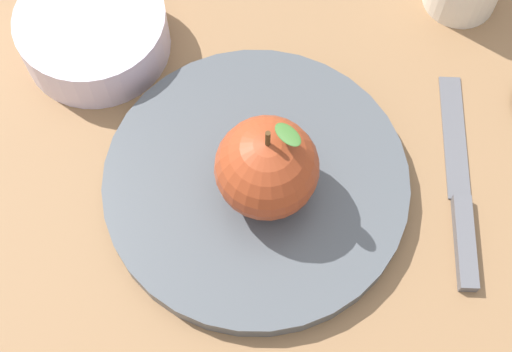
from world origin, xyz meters
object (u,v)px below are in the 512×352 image
at_px(dinner_plate, 256,181).
at_px(knife, 460,196).
at_px(side_bowl, 93,29).
at_px(apple, 267,168).

distance_m(dinner_plate, knife, 0.16).
bearing_deg(side_bowl, dinner_plate, -49.12).
bearing_deg(dinner_plate, apple, -57.51).
bearing_deg(dinner_plate, side_bowl, 130.88).
height_order(dinner_plate, apple, apple).
xyz_separation_m(dinner_plate, apple, (0.01, -0.01, 0.05)).
bearing_deg(knife, dinner_plate, 171.47).
relative_size(side_bowl, knife, 0.67).
height_order(dinner_plate, side_bowl, side_bowl).
xyz_separation_m(apple, knife, (0.15, -0.01, -0.05)).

